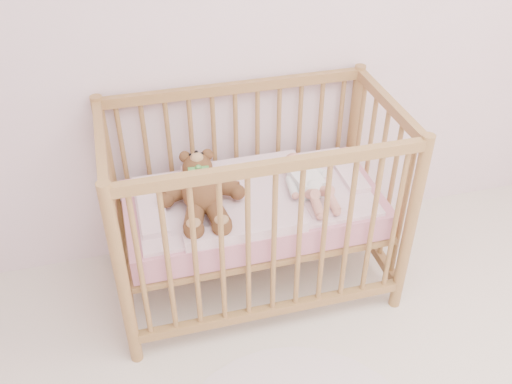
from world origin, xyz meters
name	(u,v)px	position (x,y,z in m)	size (l,w,h in m)	color
crib	(253,206)	(-0.35, 1.60, 0.50)	(1.36, 0.76, 1.00)	#996A40
mattress	(253,208)	(-0.35, 1.60, 0.49)	(1.22, 0.62, 0.13)	pink
blanket	(253,196)	(-0.35, 1.60, 0.56)	(1.10, 0.58, 0.06)	#F2A7BA
baby	(306,178)	(-0.10, 1.58, 0.64)	(0.24, 0.49, 0.12)	white
teddy_bear	(202,192)	(-0.60, 1.58, 0.65)	(0.41, 0.59, 0.16)	brown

